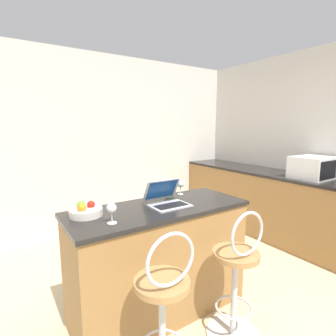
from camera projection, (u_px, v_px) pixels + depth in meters
name	position (u px, v px, depth m)	size (l,w,h in m)	color
wall_back	(108.00, 145.00, 3.93)	(12.00, 0.06, 2.60)	silver
breakfast_bar	(160.00, 259.00, 2.21)	(1.49, 0.60, 0.93)	#9E703D
counter_right	(276.00, 205.00, 3.73)	(0.66, 3.23, 0.93)	#9E703D
bar_stool_near	(164.00, 312.00, 1.57)	(0.40, 0.40, 1.01)	silver
bar_stool_far	(237.00, 279.00, 1.92)	(0.40, 0.40, 1.01)	silver
laptop	(166.00, 198.00, 2.18)	(0.32, 0.30, 0.21)	#B7BABF
microwave	(313.00, 167.00, 3.26)	(0.50, 0.41, 0.27)	white
fruit_bowl	(86.00, 211.00, 1.91)	(0.24, 0.24, 0.11)	silver
mug_green	(169.00, 191.00, 2.44)	(0.10, 0.09, 0.10)	#338447
wine_glass_tall	(112.00, 209.00, 1.75)	(0.07, 0.07, 0.14)	silver
wine_glass_short	(180.00, 184.00, 2.50)	(0.07, 0.07, 0.14)	silver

